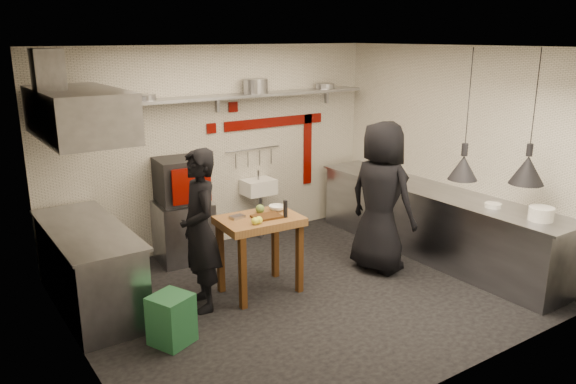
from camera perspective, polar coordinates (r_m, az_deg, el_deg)
floor at (r=6.70m, az=1.66°, el=-10.21°), size 5.00×5.00×0.00m
ceiling at (r=6.03m, az=1.88°, el=14.49°), size 5.00×5.00×0.00m
wall_back at (r=7.97m, az=-7.14°, el=4.53°), size 5.00×0.04×2.80m
wall_front at (r=4.75m, az=16.80°, el=-3.71°), size 5.00×0.04×2.80m
wall_left at (r=5.22m, az=-21.11°, el=-2.39°), size 0.04×4.20×2.80m
wall_right at (r=7.91m, az=16.63°, el=3.91°), size 0.04×4.20×2.80m
red_band_horiz at (r=8.38m, az=-1.31°, el=7.12°), size 1.70×0.02×0.14m
red_band_vert at (r=8.79m, az=2.00°, el=4.35°), size 0.14×0.02×1.10m
red_tile_a at (r=7.99m, az=-5.59°, el=8.59°), size 0.14×0.02×0.14m
red_tile_b at (r=7.86m, az=-7.79°, el=6.42°), size 0.14×0.02×0.14m
back_shelf at (r=7.71m, az=-6.70°, el=9.58°), size 4.60×0.34×0.04m
shelf_bracket_left at (r=7.20m, az=-20.87°, el=7.44°), size 0.04×0.06×0.24m
shelf_bracket_mid at (r=7.85m, az=-7.19°, el=8.94°), size 0.04×0.06×0.24m
shelf_bracket_right at (r=8.87m, az=3.94°, el=9.78°), size 0.04×0.06×0.24m
pan_far_left at (r=7.11m, az=-18.37°, el=8.92°), size 0.40×0.40×0.09m
pan_mid_left at (r=7.28m, az=-14.16°, el=9.30°), size 0.31×0.31×0.07m
stock_pot at (r=7.95m, az=-3.30°, el=10.71°), size 0.45×0.45×0.20m
pan_right at (r=8.65m, az=3.77°, el=10.70°), size 0.28×0.28×0.08m
oven_stand at (r=7.63m, az=-10.54°, el=-3.92°), size 0.75×0.69×0.80m
combi_oven at (r=7.47m, az=-10.84°, el=1.18°), size 0.66×0.62×0.58m
oven_door at (r=7.18m, az=-9.75°, el=0.64°), size 0.51×0.08×0.46m
oven_glass at (r=7.22m, az=-10.08°, el=0.70°), size 0.34×0.05×0.34m
hand_sink at (r=8.22m, az=-3.01°, el=0.53°), size 0.46×0.34×0.22m
sink_tap at (r=8.17m, az=-3.03°, el=1.74°), size 0.03×0.03×0.14m
sink_drain at (r=8.31m, az=-2.82°, el=-2.46°), size 0.06×0.06×0.66m
utensil_rail at (r=8.21m, az=-3.57°, el=4.38°), size 0.90×0.02×0.02m
counter_right at (r=7.89m, az=14.48°, el=-3.11°), size 0.70×3.80×0.90m
counter_right_top at (r=7.76m, az=14.71°, el=0.14°), size 0.76×3.90×0.03m
plate_stack at (r=6.84m, az=24.33°, el=-2.03°), size 0.28×0.28×0.15m
small_bowl_right at (r=7.15m, az=20.11°, el=-1.28°), size 0.20×0.20×0.05m
counter_left at (r=6.57m, az=-19.51°, el=-7.39°), size 0.70×1.90×0.90m
counter_left_top at (r=6.41m, az=-19.89°, el=-3.55°), size 0.76×2.00×0.03m
extractor_hood at (r=6.15m, az=-20.50°, el=7.47°), size 0.78×1.60×0.50m
hood_duct at (r=6.06m, az=-23.19°, el=10.91°), size 0.28×0.28×0.50m
green_bin at (r=5.72m, az=-11.76°, el=-12.55°), size 0.47×0.47×0.50m
prep_table at (r=6.56m, az=-2.87°, el=-6.39°), size 0.96×0.70×0.92m
cutting_board at (r=6.39m, az=-2.17°, el=-2.50°), size 0.34×0.26×0.02m
pepper_mill at (r=6.37m, az=-0.27°, el=-1.73°), size 0.06×0.06×0.20m
lemon_a at (r=6.15m, az=-3.38°, el=-2.96°), size 0.09×0.09×0.08m
lemon_b at (r=6.19m, az=-2.98°, el=-2.87°), size 0.11×0.11×0.08m
veg_ball at (r=6.54m, az=-2.86°, el=-1.73°), size 0.12×0.12×0.11m
steel_tray at (r=6.39m, az=-5.18°, el=-2.53°), size 0.17×0.13×0.03m
bowl at (r=6.63m, az=-1.13°, el=-1.64°), size 0.25×0.25×0.06m
heat_lamp_near at (r=6.47m, az=17.79°, el=7.42°), size 0.41×0.41×1.45m
heat_lamp_far at (r=6.76m, az=23.67°, el=6.93°), size 0.51×0.51×1.50m
chef_left at (r=6.12m, az=-8.94°, el=-3.90°), size 0.53×0.71×1.79m
chef_right at (r=7.12m, az=9.43°, el=-0.54°), size 0.77×1.03×1.92m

